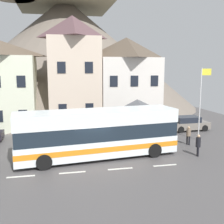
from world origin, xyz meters
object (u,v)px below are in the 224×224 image
townhouse_01 (73,72)px  townhouse_02 (126,81)px  townhouse_00 (3,85)px  flagpole (201,98)px  parked_car_02 (45,131)px  pedestrian_01 (188,134)px  hilltop_castle (65,49)px  parked_car_01 (137,126)px  parked_car_00 (188,123)px  transit_bus (98,134)px  pedestrian_00 (170,134)px  pedestrian_02 (198,143)px  public_bench (128,130)px  bus_shelter (137,106)px

townhouse_01 → townhouse_02: size_ratio=1.21×
townhouse_00 → flagpole: size_ratio=1.44×
parked_car_02 → pedestrian_01: bearing=-21.0°
parked_car_02 → hilltop_castle: bearing=81.9°
townhouse_02 → parked_car_01: 6.56m
parked_car_00 → flagpole: size_ratio=0.64×
transit_bus → parked_car_00: 12.29m
parked_car_02 → pedestrian_01: pedestrian_01 is taller
pedestrian_00 → pedestrian_01: pedestrian_01 is taller
pedestrian_00 → flagpole: flagpole is taller
parked_car_02 → pedestrian_00: 10.93m
parked_car_01 → pedestrian_02: 8.12m
townhouse_01 → parked_car_02: bearing=-118.6°
townhouse_02 → townhouse_00: bearing=-179.3°
pedestrian_02 → flagpole: 5.43m
townhouse_01 → public_bench: townhouse_01 is taller
townhouse_00 → pedestrian_02: townhouse_00 is taller
bus_shelter → parked_car_01: (0.85, 2.63, -2.30)m
townhouse_01 → flagpole: 13.59m
townhouse_01 → pedestrian_01: townhouse_01 is taller
hilltop_castle → pedestrian_00: (7.33, -26.54, -8.59)m
pedestrian_00 → townhouse_02: bearing=97.3°
parked_car_01 → public_bench: (-1.10, -0.64, -0.21)m
townhouse_01 → parked_car_02: townhouse_01 is taller
hilltop_castle → bus_shelter: (5.06, -24.56, -6.47)m
pedestrian_01 → public_bench: pedestrian_01 is taller
public_bench → parked_car_02: bearing=-179.3°
pedestrian_00 → pedestrian_02: size_ratio=0.96×
pedestrian_00 → townhouse_00: bearing=146.7°
townhouse_00 → flagpole: (17.64, -8.73, -0.83)m
townhouse_01 → parked_car_00: bearing=-23.4°
pedestrian_00 → public_bench: bearing=122.4°
townhouse_01 → bus_shelter: 9.35m
townhouse_00 → parked_car_02: 8.07m
pedestrian_00 → townhouse_01: bearing=127.7°
public_bench → townhouse_00: bearing=155.1°
pedestrian_00 → pedestrian_02: pedestrian_02 is taller
hilltop_castle → flagpole: size_ratio=6.78×
pedestrian_01 → transit_bus: bearing=-168.0°
parked_car_00 → public_bench: size_ratio=2.29×
townhouse_00 → transit_bus: bearing=-54.9°
townhouse_00 → public_bench: (12.01, -5.57, -4.05)m
pedestrian_02 → hilltop_castle: bearing=105.1°
parked_car_02 → pedestrian_02: 13.04m
pedestrian_01 → townhouse_02: bearing=104.8°
parked_car_01 → pedestrian_02: (2.14, -7.82, 0.24)m
townhouse_02 → pedestrian_02: bearing=-81.4°
transit_bus → public_bench: size_ratio=6.50×
transit_bus → pedestrian_01: transit_bus is taller
townhouse_01 → bus_shelter: size_ratio=3.25×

